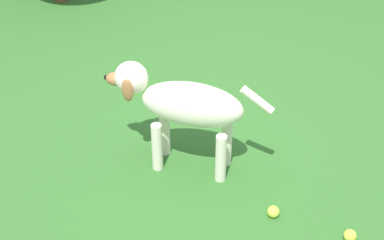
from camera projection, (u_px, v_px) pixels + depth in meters
The scene contains 4 objects.
ground at pixel (193, 148), 3.62m from camera, with size 14.00×14.00×0.00m, color #2D6026.
dog at pixel (182, 105), 3.25m from camera, with size 0.95×0.28×0.65m.
tennis_ball_0 at pixel (350, 236), 3.01m from camera, with size 0.07×0.07×0.07m, color #C5D83F.
tennis_ball_1 at pixel (273, 212), 3.14m from camera, with size 0.07×0.07×0.07m, color #C0DE40.
Camera 1 is at (1.00, -2.62, 2.29)m, focal length 55.53 mm.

